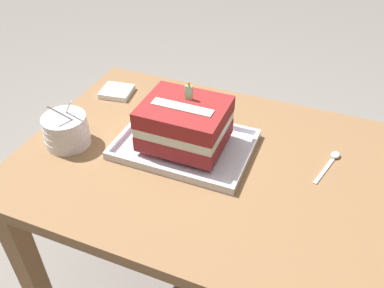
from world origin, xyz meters
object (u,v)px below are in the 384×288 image
Objects in this scene: bowl_stack at (66,130)px; napkin_pile at (117,92)px; foil_tray at (185,146)px; serving_spoon_near_tray at (333,159)px; birthday_cake at (185,123)px.

bowl_stack is 0.29m from napkin_pile.
bowl_stack is at bearing -161.62° from foil_tray.
napkin_pile is (-0.33, 0.18, 0.00)m from foil_tray.
serving_spoon_near_tray is (0.73, 0.21, -0.04)m from bowl_stack.
birthday_cake is 0.42m from serving_spoon_near_tray.
foil_tray is 0.34m from bowl_stack.
napkin_pile is at bearing 173.58° from serving_spoon_near_tray.
foil_tray is 3.33× the size of napkin_pile.
bowl_stack is (-0.32, -0.11, 0.04)m from foil_tray.
birthday_cake reaches higher than bowl_stack.
birthday_cake is (-0.00, -0.00, 0.08)m from foil_tray.
foil_tray is 2.56× the size of bowl_stack.
birthday_cake is 0.34m from bowl_stack.
bowl_stack reaches higher than serving_spoon_near_tray.
birthday_cake reaches higher than foil_tray.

